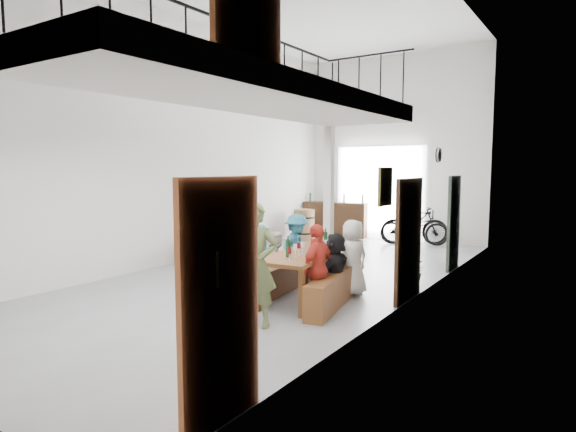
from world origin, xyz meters
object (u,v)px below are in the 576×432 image
Objects in this scene: side_bench at (209,248)px; host_standing at (255,265)px; tasting_table at (305,257)px; serving_counter at (336,219)px; bench_inner at (276,279)px; bicycle_near at (414,227)px; oak_barrel at (304,225)px.

host_standing reaches higher than side_bench.
side_bench is (-3.78, 1.82, -0.46)m from tasting_table.
host_standing is at bearing -92.04° from tasting_table.
serving_counter is 8.96m from host_standing.
tasting_table is at bearing 72.00° from host_standing.
bench_inner is 1.15× the size of bicycle_near.
oak_barrel is 0.46× the size of serving_counter.
oak_barrel is 1.41m from serving_counter.
oak_barrel is at bearing 90.49° from bicycle_near.
bench_inner is 1.06× the size of serving_counter.
host_standing is at bearing -40.46° from side_bench.
side_bench is at bearing 125.83° from bicycle_near.
tasting_table is 1.52m from host_standing.
bench_inner is 2.31× the size of oak_barrel.
oak_barrel is at bearing 114.62° from tasting_table.
serving_counter is 1.19× the size of host_standing.
oak_barrel is at bearing 93.68° from host_standing.
bicycle_near is (0.25, 6.44, 0.24)m from bench_inner.
serving_counter is at bearing 106.98° from tasting_table.
bicycle_near reaches higher than bench_inner.
oak_barrel is at bearing 83.51° from side_bench.
oak_barrel reaches higher than bench_inner.
tasting_table is at bearing -12.28° from bench_inner.
host_standing is 8.03m from bicycle_near.
host_standing reaches higher than oak_barrel.
bicycle_near reaches higher than oak_barrel.
tasting_table is at bearing -58.52° from oak_barrel.
side_bench is at bearing 144.59° from bench_inner.
serving_counter is (0.75, 5.04, 0.29)m from side_bench.
bench_inner is at bearing -29.06° from side_bench.
serving_counter reaches higher than side_bench.
tasting_table is 2.38× the size of oak_barrel.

